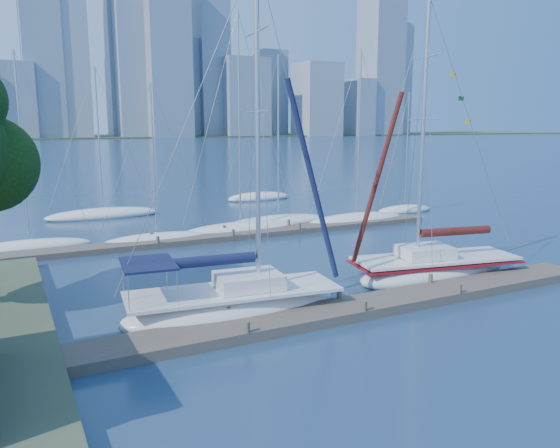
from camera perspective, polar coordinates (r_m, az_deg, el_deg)
name	(u,v)px	position (r m, az deg, el deg)	size (l,w,h in m)	color
ground	(351,313)	(22.71, 7.44, -9.25)	(700.00, 700.00, 0.00)	#182A4D
near_dock	(351,309)	(22.65, 7.45, -8.78)	(26.00, 2.00, 0.40)	#4C4238
far_dock	(242,235)	(37.21, -3.96, -1.12)	(30.00, 1.80, 0.36)	#4C4238
far_shore	(24,138)	(337.89, -25.15, 8.17)	(800.00, 100.00, 1.50)	#38472D
sailboat_navy	(233,290)	(22.06, -4.89, -6.86)	(9.42, 3.95, 14.46)	silver
sailboat_maroon	(435,257)	(28.45, 15.90, -3.32)	(9.31, 4.50, 14.00)	silver
bg_boat_0	(30,247)	(36.60, -24.65, -2.17)	(7.20, 2.11, 12.14)	silver
bg_boat_1	(157,239)	(36.36, -12.74, -1.58)	(7.17, 2.10, 10.42)	silver
bg_boat_2	(241,229)	(38.70, -4.13, -0.52)	(9.03, 3.35, 15.34)	silver
bg_boat_3	(278,222)	(41.59, -0.17, 0.25)	(8.70, 5.41, 12.94)	silver
bg_boat_4	(357,220)	(42.89, 8.03, 0.47)	(8.59, 2.58, 13.43)	silver
bg_boat_5	(404,210)	(48.91, 12.88, 1.48)	(5.65, 2.13, 10.54)	silver
bg_boat_6	(103,214)	(47.25, -17.98, 0.97)	(9.35, 5.32, 12.44)	silver
bg_boat_7	(259,197)	(55.55, -2.23, 2.85)	(7.09, 4.61, 14.02)	silver
skyline	(71,64)	(311.55, -21.04, 15.31)	(504.01, 51.31, 114.52)	gray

